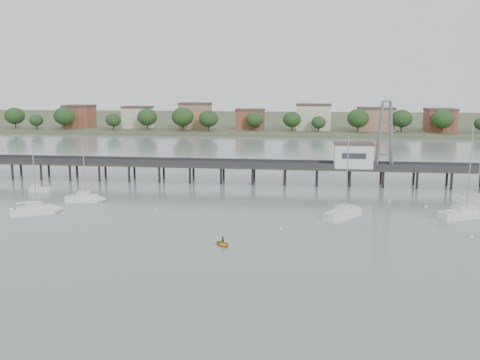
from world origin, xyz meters
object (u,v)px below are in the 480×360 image
object	(u,v)px
sailboat_c	(349,212)
lattice_tower	(385,135)
pier	(238,166)
yellow_dinghy	(223,245)
sailboat_d	(472,213)
sailboat_b	(89,198)
sailboat_a	(42,210)
white_tender	(40,190)

from	to	relation	value
sailboat_c	lattice_tower	bearing A→B (deg)	22.62
pier	lattice_tower	bearing A→B (deg)	0.00
yellow_dinghy	sailboat_d	bearing A→B (deg)	-8.77
sailboat_c	sailboat_b	bearing A→B (deg)	124.98
pier	sailboat_a	size ratio (longest dim) A/B	11.21
yellow_dinghy	white_tender	bearing A→B (deg)	107.10
sailboat_d	yellow_dinghy	world-z (taller)	sailboat_d
sailboat_d	sailboat_a	bearing A→B (deg)	155.71
sailboat_c	white_tender	xyz separation A→B (m)	(-61.33, 12.68, -0.14)
sailboat_b	white_tender	world-z (taller)	sailboat_b
sailboat_d	sailboat_c	size ratio (longest dim) A/B	1.13
sailboat_c	white_tender	bearing A→B (deg)	119.41
pier	white_tender	size ratio (longest dim) A/B	35.09
pier	yellow_dinghy	distance (m)	46.32
lattice_tower	sailboat_a	xyz separation A→B (m)	(-61.15, -31.99, -10.46)
sailboat_b	sailboat_c	size ratio (longest dim) A/B	0.80
sailboat_a	sailboat_c	distance (m)	52.18
sailboat_b	lattice_tower	bearing A→B (deg)	8.17
sailboat_b	white_tender	bearing A→B (deg)	137.74
pier	sailboat_b	size ratio (longest dim) A/B	13.04
white_tender	yellow_dinghy	size ratio (longest dim) A/B	1.59
sailboat_a	sailboat_c	xyz separation A→B (m)	(51.98, 4.53, -0.00)
lattice_tower	sailboat_b	xyz separation A→B (m)	(-56.78, -22.36, -10.45)
lattice_tower	white_tender	bearing A→B (deg)	-168.16
pier	sailboat_a	distance (m)	43.73
sailboat_d	sailboat_b	bearing A→B (deg)	147.93
sailboat_d	sailboat_a	distance (m)	72.54
white_tender	sailboat_a	bearing A→B (deg)	-67.38
sailboat_b	pier	bearing A→B (deg)	28.16
sailboat_c	pier	bearing A→B (deg)	80.20
sailboat_a	sailboat_b	bearing A→B (deg)	30.91
sailboat_d	yellow_dinghy	size ratio (longest dim) A/B	6.00
sailboat_b	sailboat_a	distance (m)	10.57
pier	white_tender	bearing A→B (deg)	-159.24
sailboat_d	yellow_dinghy	bearing A→B (deg)	178.46
sailboat_a	yellow_dinghy	xyz separation A→B (m)	(33.40, -14.02, -0.64)
sailboat_a	white_tender	xyz separation A→B (m)	(-9.35, 17.21, -0.15)
lattice_tower	sailboat_d	distance (m)	29.60
pier	sailboat_b	xyz separation A→B (m)	(-25.28, -22.36, -3.14)
sailboat_c	yellow_dinghy	distance (m)	26.26
sailboat_d	sailboat_c	world-z (taller)	sailboat_d
pier	white_tender	distance (m)	41.84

